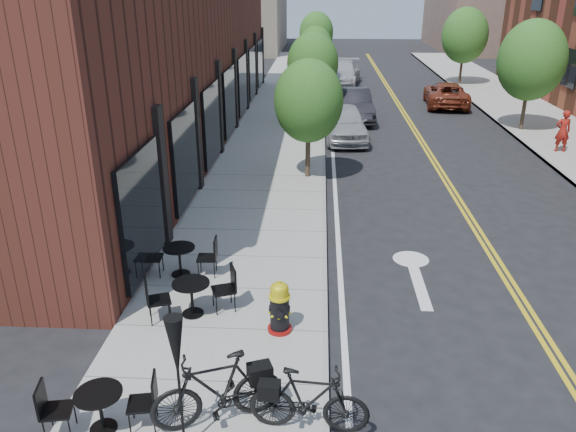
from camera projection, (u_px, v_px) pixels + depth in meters
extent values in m
plane|color=black|center=(328.00, 337.00, 10.39)|extent=(120.00, 120.00, 0.00)
cube|color=#9E9B93|center=(268.00, 168.00, 19.69)|extent=(4.00, 70.00, 0.12)
cube|color=#482017|center=(163.00, 53.00, 22.29)|extent=(5.00, 28.00, 7.00)
cylinder|color=#382B1E|center=(308.00, 153.00, 18.36)|extent=(0.16, 0.16, 1.61)
ellipsoid|color=#2B5A1C|center=(309.00, 101.00, 17.71)|extent=(2.20, 2.20, 2.64)
cylinder|color=#382B1E|center=(312.00, 103.00, 25.72)|extent=(0.16, 0.16, 1.68)
ellipsoid|color=#2B5A1C|center=(313.00, 64.00, 25.04)|extent=(2.30, 2.30, 2.76)
cylinder|color=#382B1E|center=(314.00, 77.00, 33.11)|extent=(0.16, 0.16, 1.57)
ellipsoid|color=#2B5A1C|center=(315.00, 49.00, 32.48)|extent=(2.10, 2.10, 2.52)
cylinder|color=#382B1E|center=(316.00, 59.00, 40.46)|extent=(0.16, 0.16, 1.71)
ellipsoid|color=#2B5A1C|center=(316.00, 33.00, 39.76)|extent=(2.40, 2.40, 2.88)
cylinder|color=#382B1E|center=(524.00, 108.00, 24.29)|extent=(0.16, 0.16, 1.82)
ellipsoid|color=#2B5A1C|center=(532.00, 60.00, 23.51)|extent=(2.80, 2.80, 3.36)
cylinder|color=#382B1E|center=(461.00, 69.00, 35.35)|extent=(0.16, 0.16, 1.82)
ellipsoid|color=#2B5A1C|center=(465.00, 35.00, 34.56)|extent=(2.80, 2.80, 3.36)
cylinder|color=maroon|center=(280.00, 329.00, 10.38)|extent=(0.45, 0.45, 0.07)
cylinder|color=black|center=(280.00, 313.00, 10.25)|extent=(0.35, 0.35, 0.67)
cylinder|color=gold|center=(279.00, 297.00, 10.11)|extent=(0.39, 0.39, 0.04)
cylinder|color=gold|center=(279.00, 292.00, 10.08)|extent=(0.34, 0.34, 0.16)
ellipsoid|color=gold|center=(279.00, 288.00, 10.04)|extent=(0.33, 0.33, 0.20)
cylinder|color=gold|center=(279.00, 283.00, 10.00)|extent=(0.06, 0.06, 0.07)
imported|color=black|center=(217.00, 390.00, 8.01)|extent=(1.99, 1.20, 1.16)
imported|color=black|center=(309.00, 401.00, 7.89)|extent=(1.75, 0.61, 1.03)
cylinder|color=black|center=(104.00, 428.00, 8.08)|extent=(0.46, 0.46, 0.03)
cylinder|color=black|center=(101.00, 411.00, 7.97)|extent=(0.06, 0.06, 0.62)
cylinder|color=black|center=(98.00, 394.00, 7.84)|extent=(0.79, 0.79, 0.03)
cylinder|color=black|center=(193.00, 313.00, 10.89)|extent=(0.54, 0.54, 0.03)
cylinder|color=black|center=(192.00, 299.00, 10.76)|extent=(0.07, 0.07, 0.66)
cylinder|color=black|center=(191.00, 283.00, 10.63)|extent=(0.93, 0.93, 0.03)
cylinder|color=black|center=(181.00, 274.00, 12.37)|extent=(0.42, 0.42, 0.03)
cylinder|color=black|center=(180.00, 261.00, 12.25)|extent=(0.06, 0.06, 0.64)
cylinder|color=black|center=(179.00, 248.00, 12.12)|extent=(0.73, 0.73, 0.03)
cylinder|color=black|center=(179.00, 387.00, 7.35)|extent=(0.04, 0.04, 2.05)
cone|color=black|center=(176.00, 348.00, 7.11)|extent=(0.25, 0.25, 0.91)
imported|color=#A3A6AB|center=(345.00, 123.00, 23.16)|extent=(2.00, 4.32, 1.43)
imported|color=black|center=(353.00, 105.00, 26.54)|extent=(1.85, 4.46, 1.43)
imported|color=#B6B7BB|center=(342.00, 73.00, 35.73)|extent=(2.75, 5.32, 1.47)
imported|color=maroon|center=(446.00, 94.00, 29.60)|extent=(2.49, 4.68, 1.25)
imported|color=maroon|center=(563.00, 131.00, 21.09)|extent=(0.59, 0.41, 1.58)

